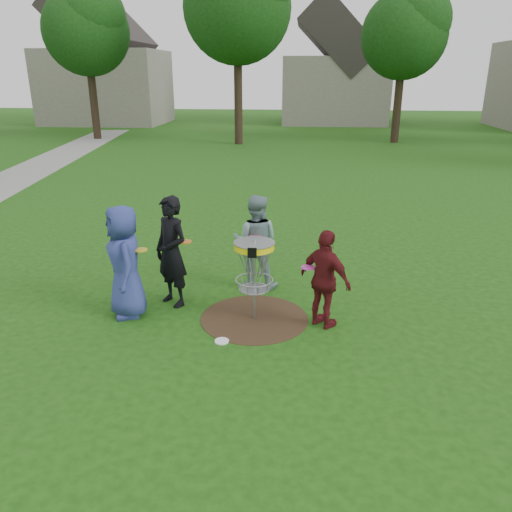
# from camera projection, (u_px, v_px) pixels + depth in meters

# --- Properties ---
(ground) EXTENTS (100.00, 100.00, 0.00)m
(ground) POSITION_uv_depth(u_px,v_px,m) (254.00, 318.00, 8.32)
(ground) COLOR #19470F
(ground) RESTS_ON ground
(dirt_patch) EXTENTS (1.80, 1.80, 0.01)m
(dirt_patch) POSITION_uv_depth(u_px,v_px,m) (254.00, 318.00, 8.32)
(dirt_patch) COLOR #47331E
(dirt_patch) RESTS_ON ground
(player_blue) EXTENTS (0.96, 1.10, 1.89)m
(player_blue) POSITION_uv_depth(u_px,v_px,m) (125.00, 262.00, 8.16)
(player_blue) COLOR navy
(player_blue) RESTS_ON ground
(player_black) EXTENTS (0.84, 0.80, 1.94)m
(player_black) POSITION_uv_depth(u_px,v_px,m) (172.00, 252.00, 8.54)
(player_black) COLOR black
(player_black) RESTS_ON ground
(player_grey) EXTENTS (0.93, 0.75, 1.78)m
(player_grey) POSITION_uv_depth(u_px,v_px,m) (256.00, 242.00, 9.29)
(player_grey) COLOR gray
(player_grey) RESTS_ON ground
(player_maroon) EXTENTS (0.98, 0.91, 1.61)m
(player_maroon) POSITION_uv_depth(u_px,v_px,m) (325.00, 280.00, 7.81)
(player_maroon) COLOR maroon
(player_maroon) RESTS_ON ground
(disc_on_grass) EXTENTS (0.22, 0.22, 0.02)m
(disc_on_grass) POSITION_uv_depth(u_px,v_px,m) (222.00, 341.00, 7.60)
(disc_on_grass) COLOR white
(disc_on_grass) RESTS_ON ground
(disc_golf_basket) EXTENTS (0.66, 0.67, 1.38)m
(disc_golf_basket) POSITION_uv_depth(u_px,v_px,m) (254.00, 261.00, 7.97)
(disc_golf_basket) COLOR #9EA0A5
(disc_golf_basket) RESTS_ON ground
(held_discs) EXTENTS (2.92, 1.41, 0.22)m
(held_discs) POSITION_uv_depth(u_px,v_px,m) (222.00, 248.00, 8.30)
(held_discs) COLOR gold
(held_discs) RESTS_ON ground
(tree_row) EXTENTS (51.20, 17.42, 9.90)m
(tree_row) POSITION_uv_depth(u_px,v_px,m) (302.00, 24.00, 25.45)
(tree_row) COLOR #38281C
(tree_row) RESTS_ON ground
(house_row) EXTENTS (44.50, 10.65, 11.62)m
(house_row) POSITION_uv_depth(u_px,v_px,m) (361.00, 68.00, 37.36)
(house_row) COLOR gray
(house_row) RESTS_ON ground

